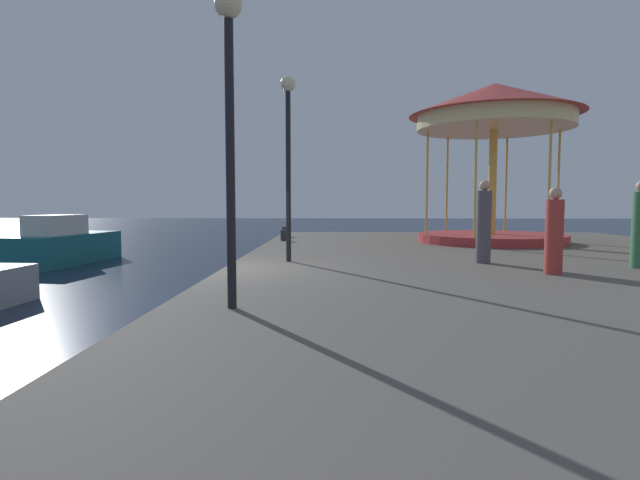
% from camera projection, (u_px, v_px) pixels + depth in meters
% --- Properties ---
extents(ground_plane, '(120.00, 120.00, 0.00)m').
position_uv_depth(ground_plane, '(223.00, 305.00, 10.78)').
color(ground_plane, '#162338').
extents(quay_dock, '(14.69, 26.73, 0.80)m').
position_uv_depth(quay_dock, '(570.00, 289.00, 10.55)').
color(quay_dock, '#5B564F').
rests_on(quay_dock, ground).
extents(motorboat_teal, '(2.24, 4.76, 1.77)m').
position_uv_depth(motorboat_teal, '(64.00, 245.00, 18.12)').
color(motorboat_teal, '#19606B').
rests_on(motorboat_teal, ground).
extents(carousel, '(5.88, 5.88, 5.54)m').
position_uv_depth(carousel, '(494.00, 123.00, 17.49)').
color(carousel, '#B23333').
rests_on(carousel, quay_dock).
extents(lamp_post_near_edge, '(0.36, 0.36, 4.11)m').
position_uv_depth(lamp_post_near_edge, '(229.00, 92.00, 6.49)').
color(lamp_post_near_edge, black).
rests_on(lamp_post_near_edge, quay_dock).
extents(lamp_post_mid_promenade, '(0.36, 0.36, 4.36)m').
position_uv_depth(lamp_post_mid_promenade, '(288.00, 136.00, 11.80)').
color(lamp_post_mid_promenade, black).
rests_on(lamp_post_mid_promenade, quay_dock).
extents(bollard_south, '(0.24, 0.24, 0.40)m').
position_uv_depth(bollard_south, '(284.00, 235.00, 18.48)').
color(bollard_south, '#2D2D33').
rests_on(bollard_south, quay_dock).
extents(bollard_north, '(0.24, 0.24, 0.40)m').
position_uv_depth(bollard_north, '(285.00, 232.00, 20.85)').
color(bollard_north, '#2D2D33').
rests_on(bollard_north, quay_dock).
extents(person_mid_promenade, '(0.34, 0.34, 1.71)m').
position_uv_depth(person_mid_promenade, '(554.00, 234.00, 9.81)').
color(person_mid_promenade, '#B23833').
rests_on(person_mid_promenade, quay_dock).
extents(person_far_corner, '(0.34, 0.34, 1.88)m').
position_uv_depth(person_far_corner, '(640.00, 227.00, 10.74)').
color(person_far_corner, '#387247').
rests_on(person_far_corner, quay_dock).
extents(person_near_carousel, '(0.34, 0.34, 1.92)m').
position_uv_depth(person_near_carousel, '(484.00, 224.00, 11.66)').
color(person_near_carousel, '#514C56').
rests_on(person_near_carousel, quay_dock).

